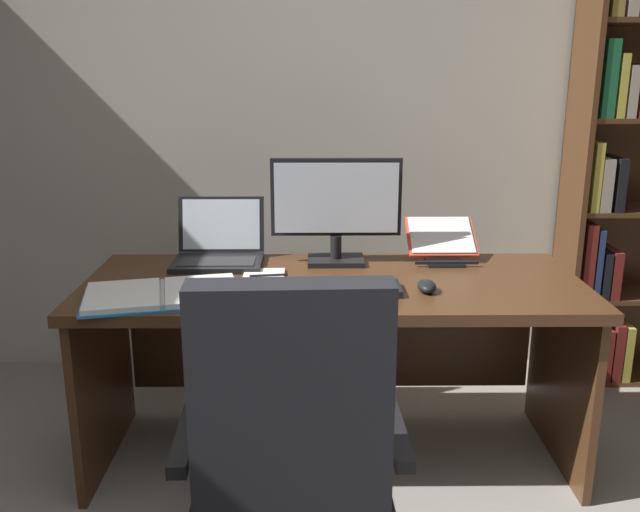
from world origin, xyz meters
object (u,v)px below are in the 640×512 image
(monitor, at_px, (336,210))
(computer_mouse, at_px, (427,286))
(notepad, at_px, (263,278))
(pen, at_px, (269,275))
(open_binder, at_px, (162,294))
(office_chair, at_px, (292,478))
(keyboard, at_px, (339,289))
(reading_stand_with_book, at_px, (441,241))
(desk, at_px, (333,321))
(laptop, at_px, (219,250))

(monitor, height_order, computer_mouse, monitor)
(notepad, relative_size, pen, 1.50)
(computer_mouse, bearing_deg, open_binder, -176.80)
(computer_mouse, bearing_deg, office_chair, -124.09)
(notepad, bearing_deg, open_binder, -147.88)
(keyboard, xyz_separation_m, reading_stand_with_book, (0.42, 0.42, 0.06))
(notepad, bearing_deg, reading_stand_with_book, 21.12)
(desk, bearing_deg, computer_mouse, -33.52)
(monitor, distance_m, notepad, 0.40)
(office_chair, distance_m, computer_mouse, 0.85)
(computer_mouse, distance_m, reading_stand_with_book, 0.44)
(monitor, height_order, laptop, monitor)
(monitor, bearing_deg, open_binder, -144.93)
(monitor, distance_m, keyboard, 0.42)
(reading_stand_with_book, bearing_deg, computer_mouse, -106.45)
(desk, height_order, monitor, monitor)
(pen, bearing_deg, computer_mouse, -15.54)
(keyboard, bearing_deg, pen, 148.56)
(office_chair, bearing_deg, notepad, 96.77)
(open_binder, bearing_deg, keyboard, -7.67)
(laptop, bearing_deg, monitor, -0.46)
(reading_stand_with_book, xyz_separation_m, open_binder, (-1.02, -0.47, -0.06))
(monitor, bearing_deg, desk, -95.57)
(office_chair, relative_size, reading_stand_with_book, 3.65)
(laptop, bearing_deg, office_chair, -72.97)
(reading_stand_with_book, bearing_deg, office_chair, -117.82)
(desk, height_order, office_chair, office_chair)
(computer_mouse, bearing_deg, desk, 146.48)
(monitor, height_order, reading_stand_with_book, monitor)
(office_chair, xyz_separation_m, pen, (-0.11, 0.81, 0.31))
(keyboard, height_order, reading_stand_with_book, reading_stand_with_book)
(monitor, bearing_deg, office_chair, -98.04)
(laptop, bearing_deg, keyboard, -38.89)
(desk, distance_m, computer_mouse, 0.43)
(reading_stand_with_book, bearing_deg, notepad, -158.88)
(pen, bearing_deg, office_chair, -82.57)
(monitor, relative_size, pen, 3.60)
(keyboard, xyz_separation_m, open_binder, (-0.59, -0.05, -0.00))
(laptop, distance_m, pen, 0.30)
(office_chair, distance_m, laptop, 1.13)
(desk, relative_size, notepad, 8.55)
(monitor, xyz_separation_m, computer_mouse, (0.30, -0.37, -0.19))
(notepad, bearing_deg, monitor, 38.34)
(desk, relative_size, computer_mouse, 17.26)
(office_chair, relative_size, notepad, 4.73)
(computer_mouse, bearing_deg, monitor, 129.27)
(laptop, height_order, computer_mouse, laptop)
(desk, bearing_deg, monitor, 84.43)
(computer_mouse, bearing_deg, notepad, 164.98)
(computer_mouse, relative_size, notepad, 0.50)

